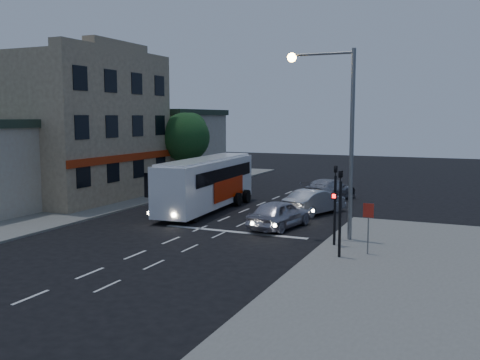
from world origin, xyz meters
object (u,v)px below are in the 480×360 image
at_px(traffic_signal_side, 340,203).
at_px(regulatory_sign, 368,220).
at_px(car_suv, 279,214).
at_px(car_sedan_b, 329,189).
at_px(street_tree, 185,135).
at_px(car_sedan_a, 315,202).
at_px(traffic_signal_main, 335,195).
at_px(tour_bus, 207,182).
at_px(streetlight, 338,122).

relative_size(traffic_signal_side, regulatory_sign, 1.86).
bearing_deg(car_suv, regulatory_sign, 153.67).
xyz_separation_m(car_sedan_b, street_tree, (-12.09, 0.56, 3.72)).
bearing_deg(regulatory_sign, street_tree, 138.92).
xyz_separation_m(car_suv, car_sedan_a, (0.58, 4.89, -0.01)).
relative_size(car_sedan_b, traffic_signal_main, 1.30).
bearing_deg(car_sedan_b, traffic_signal_side, 118.78).
relative_size(car_suv, traffic_signal_side, 1.11).
distance_m(tour_bus, car_sedan_b, 9.56).
bearing_deg(streetlight, car_suv, 155.27).
relative_size(car_suv, streetlight, 0.51).
distance_m(car_sedan_a, traffic_signal_side, 10.74).
distance_m(tour_bus, streetlight, 11.49).
xyz_separation_m(car_sedan_b, traffic_signal_main, (3.72, -13.69, 1.65)).
xyz_separation_m(car_sedan_b, streetlight, (3.46, -12.26, 4.96)).
bearing_deg(traffic_signal_side, tour_bus, 141.44).
distance_m(traffic_signal_side, streetlight, 4.84).
height_order(car_suv, regulatory_sign, regulatory_sign).
height_order(car_sedan_a, regulatory_sign, regulatory_sign).
height_order(traffic_signal_main, regulatory_sign, traffic_signal_main).
relative_size(car_sedan_b, regulatory_sign, 2.43).
bearing_deg(tour_bus, street_tree, 123.73).
relative_size(regulatory_sign, street_tree, 0.35).
xyz_separation_m(traffic_signal_main, streetlight, (-0.26, 1.42, 3.31)).
xyz_separation_m(tour_bus, car_suv, (6.10, -3.39, -1.04)).
relative_size(tour_bus, car_sedan_a, 2.37).
distance_m(car_sedan_a, street_tree, 14.63).
height_order(traffic_signal_main, traffic_signal_side, same).
bearing_deg(tour_bus, traffic_signal_main, -36.75).
relative_size(car_suv, car_sedan_a, 0.98).
height_order(regulatory_sign, street_tree, street_tree).
distance_m(traffic_signal_main, traffic_signal_side, 2.10).
relative_size(traffic_signal_side, street_tree, 0.66).
relative_size(car_sedan_b, street_tree, 0.86).
distance_m(tour_bus, traffic_signal_side, 13.48).
bearing_deg(car_sedan_b, traffic_signal_main, 118.22).
bearing_deg(streetlight, tour_bus, 152.45).
distance_m(car_sedan_b, traffic_signal_side, 16.36).
xyz_separation_m(car_suv, regulatory_sign, (5.43, -4.04, 0.82)).
xyz_separation_m(tour_bus, traffic_signal_side, (10.53, -8.39, 0.61)).
xyz_separation_m(traffic_signal_main, street_tree, (-15.81, 14.25, 2.08)).
distance_m(car_sedan_a, traffic_signal_main, 8.68).
bearing_deg(tour_bus, car_sedan_a, 9.04).
height_order(traffic_signal_main, streetlight, streetlight).
height_order(tour_bus, traffic_signal_main, traffic_signal_main).
relative_size(car_sedan_b, traffic_signal_side, 1.30).
bearing_deg(regulatory_sign, tour_bus, 147.20).
xyz_separation_m(traffic_signal_main, traffic_signal_side, (0.70, -1.98, 0.00)).
bearing_deg(regulatory_sign, car_sedan_b, 110.23).
xyz_separation_m(regulatory_sign, street_tree, (-17.51, 15.26, 2.90)).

